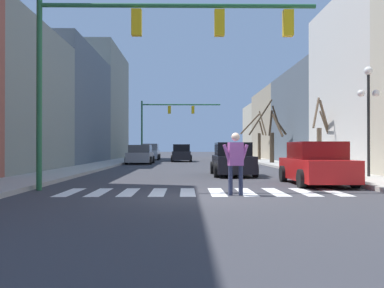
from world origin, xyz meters
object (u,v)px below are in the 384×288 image
(street_tree_left_far, at_px, (320,137))
(car_parked_right_mid, at_px, (150,152))
(car_parked_left_near, at_px, (233,160))
(traffic_signal_near, at_px, (145,41))
(traffic_signal_far, at_px, (166,116))
(car_at_intersection, at_px, (140,155))
(car_driving_toward_lane, at_px, (236,153))
(street_tree_right_near, at_px, (273,134))
(pedestrian_crossing_street, at_px, (236,158))
(car_parked_left_far, at_px, (316,165))
(street_lamp_right_corner, at_px, (368,99))
(street_tree_right_mid, at_px, (258,138))
(car_parked_left_mid, at_px, (182,154))

(street_tree_left_far, bearing_deg, car_parked_right_mid, 117.01)
(car_parked_left_near, relative_size, car_parked_right_mid, 1.09)
(traffic_signal_near, xyz_separation_m, traffic_signal_far, (-0.83, 33.60, -0.11))
(car_at_intersection, distance_m, car_driving_toward_lane, 9.91)
(street_tree_right_near, bearing_deg, car_parked_left_near, -108.49)
(car_at_intersection, height_order, pedestrian_crossing_street, pedestrian_crossing_street)
(traffic_signal_far, distance_m, car_parked_left_far, 32.53)
(traffic_signal_near, height_order, street_tree_right_near, traffic_signal_near)
(street_lamp_right_corner, height_order, car_driving_toward_lane, street_lamp_right_corner)
(car_parked_left_far, xyz_separation_m, pedestrian_crossing_street, (-3.38, -3.60, 0.32))
(traffic_signal_far, relative_size, street_tree_right_mid, 1.75)
(car_parked_left_far, relative_size, car_parked_left_mid, 1.02)
(car_at_intersection, height_order, street_tree_right_near, street_tree_right_near)
(car_parked_left_near, bearing_deg, car_driving_toward_lane, -6.99)
(traffic_signal_near, distance_m, traffic_signal_far, 33.61)
(traffic_signal_far, height_order, street_tree_right_near, traffic_signal_far)
(traffic_signal_far, relative_size, car_driving_toward_lane, 2.02)
(street_tree_right_mid, bearing_deg, car_driving_toward_lane, -134.28)
(pedestrian_crossing_street, relative_size, street_tree_right_mid, 0.37)
(car_driving_toward_lane, bearing_deg, street_lamp_right_corner, -172.84)
(car_parked_right_mid, xyz_separation_m, street_tree_right_near, (10.79, -12.67, 1.60))
(street_tree_right_mid, bearing_deg, traffic_signal_far, 160.94)
(car_driving_toward_lane, relative_size, street_tree_right_near, 0.83)
(car_parked_left_far, distance_m, street_tree_left_far, 9.83)
(car_driving_toward_lane, xyz_separation_m, pedestrian_crossing_street, (-3.35, -29.32, 0.22))
(street_tree_left_far, bearing_deg, street_tree_right_near, 94.50)
(car_driving_toward_lane, bearing_deg, car_at_intersection, 120.47)
(car_parked_left_near, bearing_deg, street_lamp_right_corner, -118.81)
(car_parked_left_far, bearing_deg, car_parked_left_near, 25.39)
(car_parked_left_far, relative_size, street_tree_right_near, 0.90)
(car_parked_left_mid, bearing_deg, street_tree_right_near, 45.53)
(car_parked_left_far, bearing_deg, pedestrian_crossing_street, 136.85)
(pedestrian_crossing_street, distance_m, street_tree_right_near, 23.67)
(car_parked_right_mid, relative_size, street_tree_left_far, 1.03)
(car_parked_left_far, bearing_deg, car_driving_toward_lane, 0.06)
(street_lamp_right_corner, xyz_separation_m, car_parked_left_far, (-2.91, -2.34, -2.67))
(traffic_signal_near, height_order, street_lamp_right_corner, traffic_signal_near)
(street_tree_right_near, relative_size, street_tree_left_far, 1.23)
(traffic_signal_near, bearing_deg, car_parked_left_mid, 88.17)
(car_at_intersection, distance_m, street_tree_right_near, 10.94)
(car_parked_left_mid, distance_m, street_tree_right_mid, 8.00)
(street_lamp_right_corner, distance_m, car_parked_left_mid, 25.72)
(street_tree_right_mid, height_order, street_tree_left_far, street_tree_right_mid)
(pedestrian_crossing_street, relative_size, street_tree_right_near, 0.35)
(car_driving_toward_lane, height_order, pedestrian_crossing_street, car_driving_toward_lane)
(car_parked_left_far, bearing_deg, traffic_signal_far, 12.44)
(street_lamp_right_corner, height_order, car_parked_left_mid, street_lamp_right_corner)
(traffic_signal_near, xyz_separation_m, car_parked_left_far, (6.12, 2.07, -4.05))
(street_tree_right_mid, bearing_deg, car_parked_right_mid, 161.29)
(street_lamp_right_corner, bearing_deg, street_tree_right_near, 92.50)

